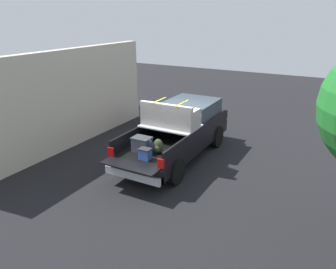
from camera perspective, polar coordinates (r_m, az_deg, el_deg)
ground_plane at (r=12.24m, az=1.36°, el=-3.99°), size 40.00×40.00×0.00m
pickup_truck at (r=12.19m, az=2.20°, el=0.80°), size 6.05×2.06×2.23m
building_facade at (r=13.37m, az=-17.07°, el=5.74°), size 9.19×0.36×3.76m
trash_can at (r=15.48m, az=-3.88°, el=3.16°), size 0.60×0.60×0.98m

